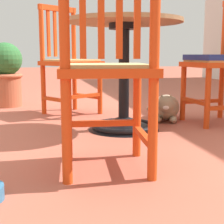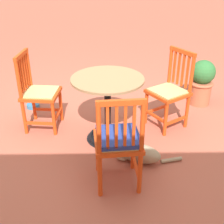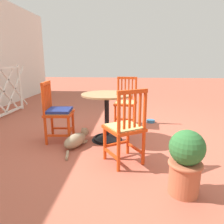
# 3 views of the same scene
# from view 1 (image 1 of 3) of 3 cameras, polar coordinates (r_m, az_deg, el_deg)

# --- Properties ---
(ground_plane) EXTENTS (24.00, 24.00, 0.00)m
(ground_plane) POSITION_cam_1_polar(r_m,az_deg,el_deg) (2.20, -3.10, -3.71)
(ground_plane) COLOR #AD5642
(cafe_table) EXTENTS (0.76, 0.76, 0.73)m
(cafe_table) POSITION_cam_1_polar(r_m,az_deg,el_deg) (2.29, 1.97, 4.05)
(cafe_table) COLOR black
(cafe_table) RESTS_ON ground_plane
(orange_chair_by_planter) EXTENTS (0.43, 0.43, 0.91)m
(orange_chair_by_planter) POSITION_cam_1_polar(r_m,az_deg,el_deg) (2.64, 17.41, 7.88)
(orange_chair_by_planter) COLOR #D64214
(orange_chair_by_planter) RESTS_ON ground_plane
(orange_chair_near_fence) EXTENTS (0.55, 0.55, 0.91)m
(orange_chair_near_fence) POSITION_cam_1_polar(r_m,az_deg,el_deg) (2.95, -7.16, 8.11)
(orange_chair_near_fence) COLOR #D64214
(orange_chair_near_fence) RESTS_ON ground_plane
(orange_chair_tucked_in) EXTENTS (0.44, 0.44, 0.91)m
(orange_chair_tucked_in) POSITION_cam_1_polar(r_m,az_deg,el_deg) (1.45, -0.90, 6.80)
(orange_chair_tucked_in) COLOR #D64214
(orange_chair_tucked_in) RESTS_ON ground_plane
(tabby_cat) EXTENTS (0.74, 0.35, 0.23)m
(tabby_cat) POSITION_cam_1_polar(r_m,az_deg,el_deg) (2.70, 8.99, 0.72)
(tabby_cat) COLOR #9E896B
(tabby_cat) RESTS_ON ground_plane
(terracotta_planter) EXTENTS (0.32, 0.32, 0.62)m
(terracotta_planter) POSITION_cam_1_polar(r_m,az_deg,el_deg) (3.50, -17.23, 6.24)
(terracotta_planter) COLOR #B25B3D
(terracotta_planter) RESTS_ON ground_plane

